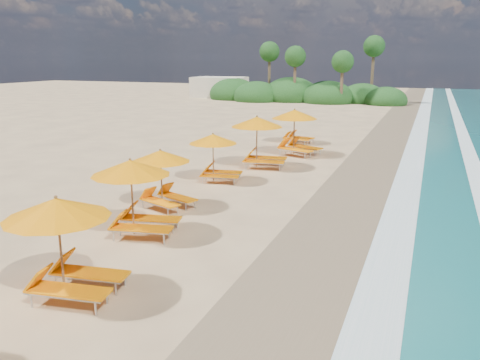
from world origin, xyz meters
The scene contains 12 objects.
ground centered at (0.00, 0.00, 0.00)m, with size 160.00×160.00×0.00m, color tan.
wet_sand centered at (4.00, 0.00, 0.01)m, with size 4.00×160.00×0.01m, color #80694C.
surf_foam centered at (6.70, 0.00, 0.03)m, with size 4.00×160.00×0.01m.
station_2 centered at (-1.35, -7.50, 1.39)m, with size 2.92×2.78×2.48m.
station_3 centered at (-2.13, -3.37, 1.40)m, with size 3.05×2.93×2.50m.
station_4 centered at (-2.82, -0.53, 1.25)m, with size 2.87×2.81×2.24m.
station_5 centered at (-2.65, 3.86, 1.25)m, with size 2.68×2.56×2.23m.
station_6 centered at (-1.75, 7.33, 1.50)m, with size 3.17×3.02×2.67m.
station_7 centered at (-0.88, 11.20, 1.50)m, with size 3.43×3.37×2.68m.
station_8 centered at (-1.95, 15.04, 1.24)m, with size 2.65×2.53×2.21m.
treeline centered at (-9.94, 45.51, 1.00)m, with size 25.80×8.80×9.74m.
beach_building centered at (-22.00, 48.00, 1.40)m, with size 7.00×5.00×2.80m, color beige.
Camera 1 is at (6.25, -15.87, 5.51)m, focal length 36.44 mm.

